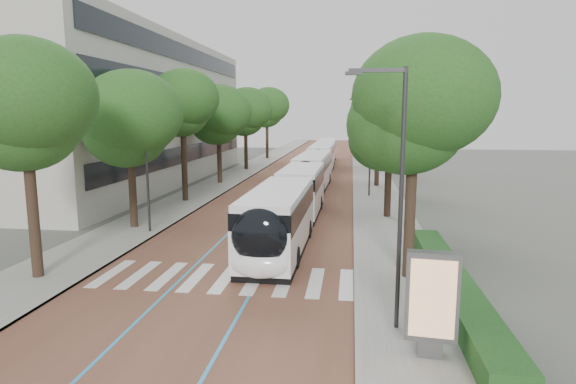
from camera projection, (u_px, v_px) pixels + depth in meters
The scene contains 21 objects.
ground at pixel (214, 287), 19.00m from camera, with size 160.00×160.00×0.00m, color #51544C.
road at pixel (307, 171), 58.15m from camera, with size 11.00×140.00×0.02m, color brown.
sidewalk_left at pixel (246, 169), 59.11m from camera, with size 4.00×140.00×0.12m, color gray.
sidewalk_right at pixel (370, 171), 57.17m from camera, with size 4.00×140.00×0.12m, color gray.
kerb_left at pixel (261, 170), 58.86m from camera, with size 0.20×140.00×0.14m, color gray.
kerb_right at pixel (354, 171), 57.42m from camera, with size 0.20×140.00×0.14m, color gray.
zebra_crossing at pixel (225, 278), 19.95m from camera, with size 10.55×3.60×0.01m.
lane_line_left at pixel (294, 170), 58.35m from camera, with size 0.12×126.00×0.01m, color #2890CA.
lane_line_right at pixel (320, 171), 57.94m from camera, with size 0.12×126.00×0.01m, color #2890CA.
office_building at pixel (101, 112), 47.80m from camera, with size 18.11×40.00×14.00m.
hedge at pixel (453, 285), 17.74m from camera, with size 1.20×14.00×0.80m, color #164018.
streetlight_near at pixel (396, 179), 14.44m from camera, with size 1.82×0.20×8.00m.
streetlight_far at pixel (368, 138), 38.91m from camera, with size 1.82×0.20×8.00m.
lamp_post_left at pixel (147, 162), 26.96m from camera, with size 0.14×0.14×8.00m, color #2E2E31.
trees_left at pixel (219, 113), 46.52m from camera, with size 6.33×60.81×10.21m.
trees_right at pixel (385, 124), 35.88m from camera, with size 5.53×47.14×9.18m.
lead_bus at pixel (290, 206), 27.16m from camera, with size 2.80×18.43×3.20m.
bus_queued_0 at pixel (313, 172), 43.29m from camera, with size 2.85×12.46×3.20m.
bus_queued_1 at pixel (322, 159), 56.41m from camera, with size 2.65×12.42×3.20m.
bus_queued_2 at pixel (326, 151), 67.91m from camera, with size 2.74×12.44×3.20m.
ad_panel at pixel (432, 302), 13.18m from camera, with size 1.46×0.61×2.96m.
Camera 1 is at (5.28, -17.62, 6.75)m, focal length 30.00 mm.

